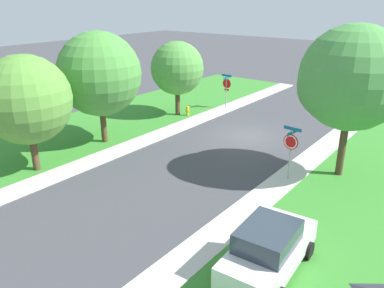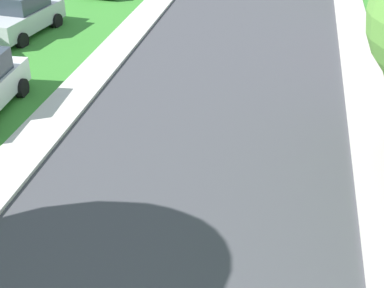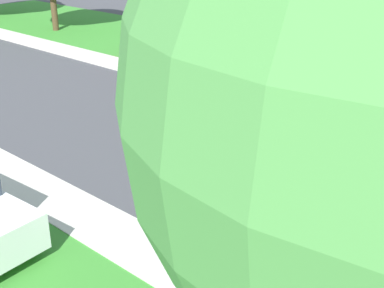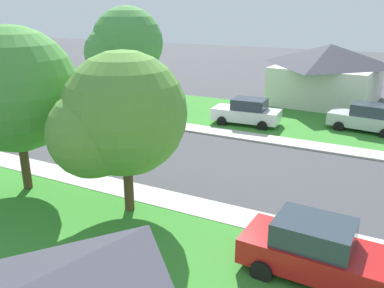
{
  "view_description": "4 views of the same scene",
  "coord_description": "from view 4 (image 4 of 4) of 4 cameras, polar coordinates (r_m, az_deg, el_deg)",
  "views": [
    {
      "loc": [
        -11.55,
        21.04,
        8.49
      ],
      "look_at": [
        -0.21,
        6.31,
        1.4
      ],
      "focal_mm": 36.24,
      "sensor_mm": 36.0,
      "label": 1
    },
    {
      "loc": [
        2.18,
        -2.27,
        7.64
      ],
      "look_at": [
        0.14,
        8.26,
        1.4
      ],
      "focal_mm": 51.13,
      "sensor_mm": 36.0,
      "label": 2
    },
    {
      "loc": [
        -10.72,
        1.25,
        6.25
      ],
      "look_at": [
        -2.32,
        8.75,
        1.4
      ],
      "focal_mm": 49.41,
      "sensor_mm": 36.0,
      "label": 3
    },
    {
      "loc": [
        17.12,
        19.84,
        7.32
      ],
      "look_at": [
        1.63,
        11.77,
        1.4
      ],
      "focal_mm": 37.91,
      "sensor_mm": 36.0,
      "label": 4
    }
  ],
  "objects": [
    {
      "name": "sidewalk_east",
      "position": [
        16.38,
        -4.29,
        -7.67
      ],
      "size": [
        1.4,
        56.0,
        0.1
      ],
      "primitive_type": "cube",
      "color": "beige",
      "rests_on": "ground"
    },
    {
      "name": "house_left_setback",
      "position": [
        34.43,
        18.63,
        9.51
      ],
      "size": [
        9.59,
        8.48,
        4.6
      ],
      "color": "silver",
      "rests_on": "ground"
    },
    {
      "name": "ground_plane",
      "position": [
        27.2,
        -20.87,
        1.86
      ],
      "size": [
        120.0,
        120.0,
        0.0
      ],
      "primitive_type": "plane",
      "color": "#424247"
    },
    {
      "name": "tree_sidewalk_far",
      "position": [
        14.29,
        -10.57,
        3.51
      ],
      "size": [
        4.73,
        4.4,
        5.99
      ],
      "color": "#4C3823",
      "rests_on": "ground"
    },
    {
      "name": "lawn_west",
      "position": [
        28.59,
        10.71,
        3.64
      ],
      "size": [
        8.0,
        56.0,
        0.08
      ],
      "primitive_type": "cube",
      "color": "#38842D",
      "rests_on": "ground"
    },
    {
      "name": "car_silver_near_corner",
      "position": [
        27.03,
        23.4,
        3.36
      ],
      "size": [
        2.43,
        4.49,
        1.76
      ],
      "color": "silver",
      "rests_on": "ground"
    },
    {
      "name": "car_white_driveway_right",
      "position": [
        26.52,
        7.74,
        4.48
      ],
      "size": [
        2.25,
        4.41,
        1.76
      ],
      "color": "white",
      "rests_on": "ground"
    },
    {
      "name": "lawn_east",
      "position": [
        13.19,
        -15.46,
        -15.55
      ],
      "size": [
        8.0,
        56.0,
        0.08
      ],
      "primitive_type": "cube",
      "color": "#38842D",
      "rests_on": "ground"
    },
    {
      "name": "car_red_behind_trees",
      "position": [
        12.18,
        17.24,
        -14.16
      ],
      "size": [
        2.16,
        4.36,
        1.76
      ],
      "color": "red",
      "rests_on": "ground"
    },
    {
      "name": "stop_sign_far_corner",
      "position": [
        27.26,
        -7.28,
        7.07
      ],
      "size": [
        0.92,
        0.92,
        2.77
      ],
      "color": "#9E9EA3",
      "rests_on": "ground"
    },
    {
      "name": "sidewalk_west",
      "position": [
        24.29,
        7.4,
        1.15
      ],
      "size": [
        1.4,
        56.0,
        0.1
      ],
      "primitive_type": "cube",
      "color": "beige",
      "rests_on": "ground"
    },
    {
      "name": "tree_sidewalk_near",
      "position": [
        29.41,
        -9.68,
        13.56
      ],
      "size": [
        5.32,
        4.95,
        7.44
      ],
      "color": "#4C3823",
      "rests_on": "ground"
    },
    {
      "name": "tree_across_right",
      "position": [
        17.34,
        -24.74,
        6.34
      ],
      "size": [
        5.29,
        4.92,
        6.73
      ],
      "color": "#4C3823",
      "rests_on": "ground"
    }
  ]
}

